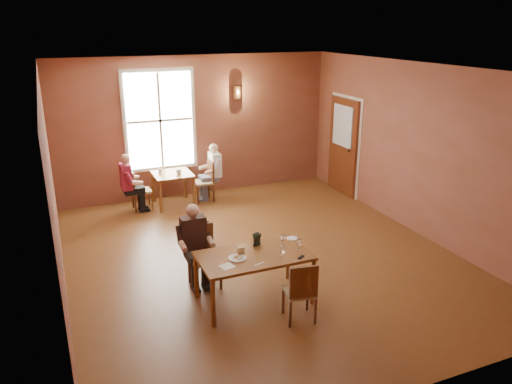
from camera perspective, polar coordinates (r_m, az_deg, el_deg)
name	(u,v)px	position (r m, az deg, el deg)	size (l,w,h in m)	color
ground	(261,256)	(8.24, 0.54, -7.34)	(6.00, 7.00, 0.01)	brown
wall_back	(197,127)	(10.91, -6.78, 7.43)	(6.00, 0.04, 3.00)	brown
wall_front	(410,265)	(4.89, 17.17, -7.97)	(6.00, 0.04, 3.00)	brown
wall_left	(53,193)	(7.11, -22.21, -0.08)	(0.04, 7.00, 3.00)	brown
wall_right	(417,150)	(9.26, 17.94, 4.59)	(0.04, 7.00, 3.00)	brown
ceiling	(261,69)	(7.42, 0.62, 13.93)	(6.00, 7.00, 0.04)	white
window	(160,120)	(10.63, -10.92, 8.03)	(1.36, 0.10, 1.96)	white
door	(343,147)	(11.12, 9.87, 5.13)	(0.12, 1.04, 2.10)	maroon
wall_sconce	(237,92)	(10.98, -2.17, 11.33)	(0.16, 0.16, 0.28)	brown
main_table	(254,278)	(6.86, -0.23, -9.79)	(1.49, 0.84, 0.70)	brown
chair_diner_main	(204,258)	(7.21, -5.94, -7.49)	(0.40, 0.40, 0.90)	#441C0E
diner_main	(205,250)	(7.13, -5.91, -6.65)	(0.46, 0.46, 1.16)	black
chair_empty	(299,290)	(6.47, 4.97, -11.11)	(0.37, 0.37, 0.83)	brown
plate_food	(237,258)	(6.59, -2.14, -7.51)	(0.24, 0.24, 0.03)	white
sandwich	(241,251)	(6.68, -1.75, -6.78)	(0.08, 0.08, 0.10)	tan
goblet_a	(283,239)	(6.95, 3.09, -5.44)	(0.07, 0.07, 0.16)	white
goblet_b	(299,244)	(6.82, 4.95, -5.97)	(0.07, 0.07, 0.17)	white
goblet_c	(282,252)	(6.60, 3.03, -6.81)	(0.07, 0.07, 0.16)	silver
menu_stand	(257,239)	(6.92, 0.10, -5.45)	(0.11, 0.06, 0.18)	black
knife	(259,264)	(6.45, 0.39, -8.22)	(0.18, 0.01, 0.00)	silver
napkin	(227,266)	(6.40, -3.33, -8.48)	(0.17, 0.17, 0.01)	white
side_plate	(292,238)	(7.18, 4.16, -5.32)	(0.16, 0.16, 0.01)	white
sunglasses	(301,257)	(6.64, 5.17, -7.42)	(0.12, 0.04, 0.01)	black
second_table	(173,189)	(10.51, -9.44, 0.33)	(0.78, 0.78, 0.69)	#5D3019
chair_diner_white	(203,181)	(10.63, -6.07, 1.23)	(0.38, 0.38, 0.87)	brown
diner_white	(204,174)	(10.60, -5.94, 2.01)	(0.47, 0.47, 1.17)	silver
chair_diner_maroon	(142,190)	(10.37, -12.95, 0.25)	(0.37, 0.37, 0.83)	#553618
diner_maroon	(139,182)	(10.31, -13.18, 1.12)	(0.47, 0.47, 1.17)	#581923
cup_a	(179,172)	(10.33, -8.82, 2.28)	(0.11, 0.11, 0.09)	white
cup_b	(160,171)	(10.49, -10.90, 2.41)	(0.09, 0.09, 0.08)	white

